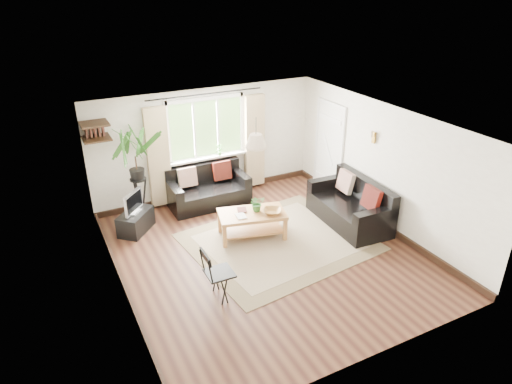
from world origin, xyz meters
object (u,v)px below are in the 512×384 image
sofa_back (208,188)px  sofa_right (349,204)px  coffee_table (252,224)px  folding_chair (219,274)px  palm_stand (137,175)px  tv_stand (136,222)px

sofa_back → sofa_right: 2.96m
sofa_right → coffee_table: size_ratio=1.46×
folding_chair → sofa_back: bearing=-17.8°
sofa_back → palm_stand: bearing=178.3°
sofa_back → palm_stand: 1.54m
palm_stand → coffee_table: bearing=-44.8°
tv_stand → palm_stand: (0.23, 0.46, 0.75)m
sofa_right → tv_stand: size_ratio=2.39×
sofa_right → folding_chair: 3.34m
coffee_table → tv_stand: (-1.90, 1.20, -0.05)m
sofa_right → palm_stand: (-3.61, 2.07, 0.53)m
sofa_back → folding_chair: folding_chair is taller
tv_stand → palm_stand: 0.91m
sofa_back → sofa_right: sofa_right is taller
sofa_right → folding_chair: (-3.19, -0.99, 0.01)m
sofa_right → palm_stand: size_ratio=0.95×
sofa_back → tv_stand: bearing=-165.8°
palm_stand → folding_chair: palm_stand is taller
tv_stand → folding_chair: (0.65, -2.59, 0.23)m
coffee_table → tv_stand: 2.25m
sofa_back → palm_stand: (-1.44, 0.05, 0.55)m
palm_stand → folding_chair: (0.42, -3.06, -0.52)m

